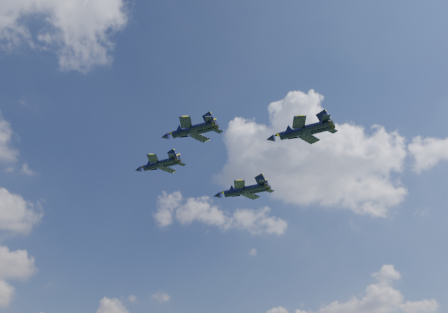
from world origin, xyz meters
TOP-DOWN VIEW (x-y plane):
  - jet_lead at (-9.97, 18.63)m, footprint 10.32×14.17m
  - jet_left at (-15.40, -3.33)m, footprint 10.08×13.67m
  - jet_right at (12.52, 12.88)m, footprint 12.51×17.05m
  - jet_slot at (6.51, -14.04)m, footprint 11.99×16.43m

SIDE VIEW (x-z plane):
  - jet_left at x=-15.40m, z-range 53.47..56.76m
  - jet_right at x=12.52m, z-range 53.15..57.25m
  - jet_lead at x=-9.97m, z-range 56.34..59.72m
  - jet_slot at x=6.51m, z-range 56.29..60.22m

